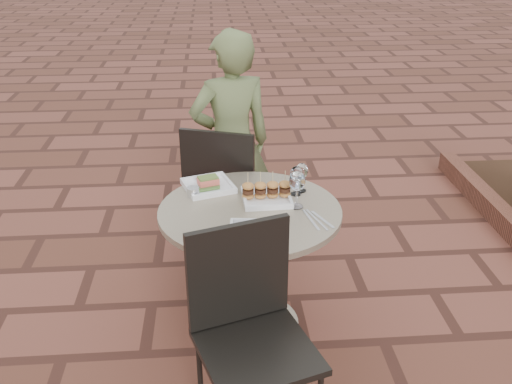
{
  "coord_description": "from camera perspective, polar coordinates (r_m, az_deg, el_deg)",
  "views": [
    {
      "loc": [
        -0.44,
        -2.71,
        2.02
      ],
      "look_at": [
        -0.25,
        -0.25,
        0.82
      ],
      "focal_mm": 40.0,
      "sensor_mm": 36.0,
      "label": 1
    }
  ],
  "objects": [
    {
      "name": "diner",
      "position": [
        3.62,
        -2.49,
        4.78
      ],
      "size": [
        0.6,
        0.47,
        1.44
      ],
      "primitive_type": "imported",
      "rotation": [
        0.0,
        0.0,
        3.4
      ],
      "color": "#525E33",
      "rests_on": "ground"
    },
    {
      "name": "chair_near",
      "position": [
        2.37,
        -0.77,
        -12.45
      ],
      "size": [
        0.55,
        0.55,
        0.93
      ],
      "rotation": [
        0.0,
        0.0,
        0.31
      ],
      "color": "black",
      "rests_on": "ground"
    },
    {
      "name": "plate_salmon",
      "position": [
        3.0,
        -4.8,
        0.71
      ],
      "size": [
        0.3,
        0.3,
        0.07
      ],
      "rotation": [
        0.0,
        0.0,
        0.31
      ],
      "color": "white",
      "rests_on": "cafe_table"
    },
    {
      "name": "plate_sliders",
      "position": [
        2.86,
        1.05,
        -0.11
      ],
      "size": [
        0.25,
        0.25,
        0.15
      ],
      "rotation": [
        0.0,
        0.0,
        0.04
      ],
      "color": "white",
      "rests_on": "cafe_table"
    },
    {
      "name": "wine_glass_mid",
      "position": [
        2.9,
        4.07,
        1.74
      ],
      "size": [
        0.07,
        0.07,
        0.16
      ],
      "color": "white",
      "rests_on": "cafe_table"
    },
    {
      "name": "wine_glass_right",
      "position": [
        2.76,
        4.14,
        0.99
      ],
      "size": [
        0.08,
        0.08,
        0.19
      ],
      "color": "white",
      "rests_on": "cafe_table"
    },
    {
      "name": "cutlery_set",
      "position": [
        2.7,
        6.1,
        -2.78
      ],
      "size": [
        0.17,
        0.24,
        0.0
      ],
      "primitive_type": null,
      "rotation": [
        0.0,
        0.0,
        0.34
      ],
      "color": "silver",
      "rests_on": "cafe_table"
    },
    {
      "name": "plate_tuna",
      "position": [
        2.56,
        -0.3,
        -4.07
      ],
      "size": [
        0.24,
        0.24,
        0.03
      ],
      "rotation": [
        0.0,
        0.0,
        -0.12
      ],
      "color": "white",
      "rests_on": "cafe_table"
    },
    {
      "name": "wine_glass_far",
      "position": [
        2.93,
        4.58,
        2.04
      ],
      "size": [
        0.07,
        0.07,
        0.15
      ],
      "color": "white",
      "rests_on": "cafe_table"
    },
    {
      "name": "ground",
      "position": [
        3.41,
        3.9,
        -10.51
      ],
      "size": [
        60.0,
        60.0,
        0.0
      ],
      "primitive_type": "plane",
      "color": "brown",
      "rests_on": "ground"
    },
    {
      "name": "cafe_table",
      "position": [
        2.91,
        -0.59,
        -5.98
      ],
      "size": [
        0.9,
        0.9,
        0.73
      ],
      "color": "gray",
      "rests_on": "ground"
    },
    {
      "name": "chair_far",
      "position": [
        3.46,
        -3.26,
        0.68
      ],
      "size": [
        0.56,
        0.56,
        0.93
      ],
      "rotation": [
        0.0,
        0.0,
        2.8
      ],
      "color": "black",
      "rests_on": "ground"
    },
    {
      "name": "steel_ramekin",
      "position": [
        2.92,
        -6.3,
        -0.0
      ],
      "size": [
        0.08,
        0.08,
        0.05
      ],
      "primitive_type": "cylinder",
      "rotation": [
        0.0,
        0.0,
        0.23
      ],
      "color": "silver",
      "rests_on": "cafe_table"
    }
  ]
}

